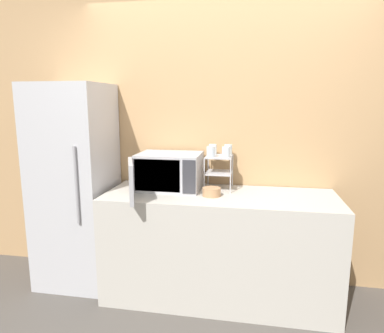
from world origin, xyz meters
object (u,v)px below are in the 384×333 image
Objects in this scene: glass_front_right at (226,152)px; refrigerator at (75,186)px; dish_rack at (219,165)px; glass_back_left at (213,149)px; glass_front_left at (211,152)px; microwave at (168,172)px; glass_back_right at (228,150)px; bowl at (212,192)px.

glass_front_right is 1.38m from refrigerator.
dish_rack is 0.16× the size of refrigerator.
glass_front_left is at bearing -89.13° from glass_back_left.
refrigerator reaches higher than microwave.
dish_rack is 3.29× the size of glass_back_right.
microwave is 5.49× the size of bowl.
dish_rack is at bearing 130.55° from glass_front_right.
glass_front_left is at bearing -129.46° from glass_back_right.
glass_front_left is 1.00× the size of glass_back_right.
microwave is 2.76× the size of dish_rack.
glass_back_right is at bearing 0.33° from glass_back_left.
glass_back_right is 0.60× the size of bowl.
refrigerator reaches higher than glass_front_right.
glass_front_left is 0.21m from glass_back_right.
glass_back_left reaches higher than dish_rack.
glass_front_left is 0.13m from glass_front_right.
glass_back_right is at bearing 71.87° from bowl.
glass_back_right is at bearing 17.94° from microwave.
glass_back_right is 1.00× the size of glass_back_left.
microwave reaches higher than dish_rack.
glass_front_right is 1.00× the size of glass_back_left.
microwave is at bearing -169.38° from dish_rack.
glass_front_left is 0.05× the size of refrigerator.
glass_front_right reaches higher than dish_rack.
refrigerator reaches higher than glass_back_left.
dish_rack is 0.16m from glass_back_left.
refrigerator is (-1.21, -0.05, -0.33)m from glass_front_left.
glass_front_left and glass_back_right have the same top height.
bowl is at bearing -20.96° from microwave.
bowl is (0.03, -0.31, -0.30)m from glass_back_left.
dish_rack is 0.29m from bowl.
glass_front_right is 0.60× the size of bowl.
dish_rack is at bearing -130.81° from glass_back_right.
bowl is at bearing -4.96° from refrigerator.
glass_back_right reaches higher than bowl.
bowl is at bearing -84.19° from glass_back_left.
glass_back_left is (0.36, 0.16, 0.18)m from microwave.
glass_front_left is at bearing 0.19° from microwave.
glass_back_right is 0.13m from glass_back_left.
glass_front_left and glass_front_right have the same top height.
glass_back_left is 0.60× the size of bowl.
glass_front_left and glass_back_left have the same top height.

